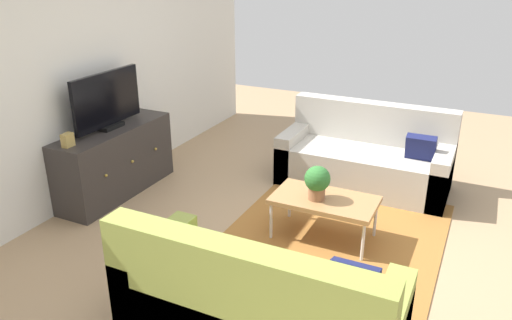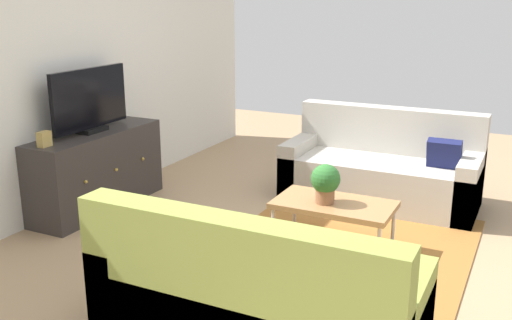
% 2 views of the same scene
% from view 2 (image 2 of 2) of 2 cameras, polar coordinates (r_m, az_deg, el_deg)
% --- Properties ---
extents(ground_plane, '(10.00, 10.00, 0.00)m').
position_cam_2_polar(ground_plane, '(4.75, 6.41, -8.89)').
color(ground_plane, tan).
extents(wall_back, '(6.40, 0.12, 2.70)m').
position_cam_2_polar(wall_back, '(5.72, -18.17, 8.78)').
color(wall_back, silver).
rests_on(wall_back, ground_plane).
extents(area_rug, '(2.50, 1.90, 0.01)m').
position_cam_2_polar(area_rug, '(4.70, 8.15, -9.13)').
color(area_rug, '#9E662D').
rests_on(area_rug, ground_plane).
extents(couch_left_side, '(0.83, 1.83, 0.89)m').
position_cam_2_polar(couch_left_side, '(3.39, -0.32, -13.89)').
color(couch_left_side, olive).
rests_on(couch_left_side, ground_plane).
extents(couch_right_side, '(0.83, 1.83, 0.89)m').
position_cam_2_polar(couch_right_side, '(5.91, 12.24, -1.07)').
color(couch_right_side, '#B2ADA3').
rests_on(couch_right_side, ground_plane).
extents(coffee_table, '(0.53, 0.93, 0.41)m').
position_cam_2_polar(coffee_table, '(4.65, 7.59, -4.46)').
color(coffee_table, '#A37547').
rests_on(coffee_table, ground_plane).
extents(potted_plant, '(0.23, 0.23, 0.31)m').
position_cam_2_polar(potted_plant, '(4.56, 6.75, -2.11)').
color(potted_plant, '#936042').
rests_on(potted_plant, coffee_table).
extents(tv_console, '(1.45, 0.47, 0.74)m').
position_cam_2_polar(tv_console, '(5.74, -15.19, -0.97)').
color(tv_console, '#332D2B').
rests_on(tv_console, ground_plane).
extents(flat_screen_tv, '(0.95, 0.16, 0.59)m').
position_cam_2_polar(flat_screen_tv, '(5.61, -15.83, 5.58)').
color(flat_screen_tv, black).
rests_on(flat_screen_tv, tv_console).
extents(mantel_clock, '(0.11, 0.07, 0.13)m').
position_cam_2_polar(mantel_clock, '(5.21, -19.89, 1.92)').
color(mantel_clock, tan).
rests_on(mantel_clock, tv_console).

